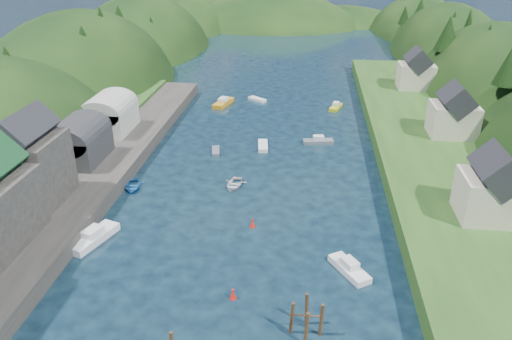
# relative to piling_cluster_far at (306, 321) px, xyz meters

# --- Properties ---
(ground) EXTENTS (600.00, 600.00, 0.00)m
(ground) POSITION_rel_piling_cluster_far_xyz_m (-6.96, 46.11, -1.40)
(ground) COLOR black
(ground) RESTS_ON ground
(hillside_left) EXTENTS (44.00, 245.56, 52.00)m
(hillside_left) POSITION_rel_piling_cluster_far_xyz_m (-51.96, 71.11, -9.43)
(hillside_left) COLOR black
(hillside_left) RESTS_ON ground
(hillside_right) EXTENTS (36.00, 245.56, 48.00)m
(hillside_right) POSITION_rel_piling_cluster_far_xyz_m (38.04, 71.11, -8.81)
(hillside_right) COLOR black
(hillside_right) RESTS_ON ground
(far_hills) EXTENTS (103.00, 68.00, 44.00)m
(far_hills) POSITION_rel_piling_cluster_far_xyz_m (-5.75, 170.11, -12.20)
(far_hills) COLOR black
(far_hills) RESTS_ON ground
(hill_trees) EXTENTS (90.36, 148.89, 12.61)m
(hill_trees) POSITION_rel_piling_cluster_far_xyz_m (-6.51, 60.84, 9.74)
(hill_trees) COLOR black
(hill_trees) RESTS_ON ground
(quay_left) EXTENTS (12.00, 110.00, 2.00)m
(quay_left) POSITION_rel_piling_cluster_far_xyz_m (-30.96, 16.11, -0.40)
(quay_left) COLOR #2D2B28
(quay_left) RESTS_ON ground
(boat_sheds) EXTENTS (7.00, 21.00, 7.50)m
(boat_sheds) POSITION_rel_piling_cluster_far_xyz_m (-32.96, 35.11, 3.87)
(boat_sheds) COLOR #2D2D30
(boat_sheds) RESTS_ON quay_left
(terrace_right) EXTENTS (16.00, 120.00, 2.40)m
(terrace_right) POSITION_rel_piling_cluster_far_xyz_m (18.04, 36.11, -0.20)
(terrace_right) COLOR #234719
(terrace_right) RESTS_ON ground
(right_bank_cottages) EXTENTS (9.00, 59.24, 8.41)m
(right_bank_cottages) POSITION_rel_piling_cluster_far_xyz_m (21.04, 44.44, 4.44)
(right_bank_cottages) COLOR beige
(right_bank_cottages) RESTS_ON terrace_right
(piling_cluster_far) EXTENTS (3.00, 2.82, 3.94)m
(piling_cluster_far) POSITION_rel_piling_cluster_far_xyz_m (0.00, 0.00, 0.00)
(piling_cluster_far) COLOR #382314
(piling_cluster_far) RESTS_ON ground
(channel_buoy_near) EXTENTS (0.70, 0.70, 1.10)m
(channel_buoy_near) POSITION_rel_piling_cluster_far_xyz_m (-6.94, 3.92, -0.92)
(channel_buoy_near) COLOR red
(channel_buoy_near) RESTS_ON ground
(channel_buoy_far) EXTENTS (0.70, 0.70, 1.10)m
(channel_buoy_far) POSITION_rel_piling_cluster_far_xyz_m (-6.58, 16.86, -0.92)
(channel_buoy_far) COLOR red
(channel_buoy_far) RESTS_ON ground
(moored_boats) EXTENTS (32.44, 88.46, 2.05)m
(moored_boats) POSITION_rel_piling_cluster_far_xyz_m (-13.06, 16.31, -0.85)
(moored_boats) COLOR silver
(moored_boats) RESTS_ON ground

